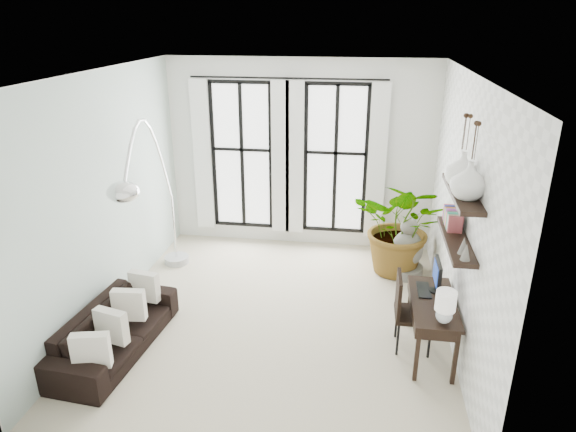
% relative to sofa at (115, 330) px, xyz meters
% --- Properties ---
extents(floor, '(5.00, 5.00, 0.00)m').
position_rel_sofa_xyz_m(floor, '(1.80, 1.00, -0.28)').
color(floor, beige).
rests_on(floor, ground).
extents(ceiling, '(5.00, 5.00, 0.00)m').
position_rel_sofa_xyz_m(ceiling, '(1.80, 1.00, 2.92)').
color(ceiling, white).
rests_on(ceiling, wall_back).
extents(wall_left, '(0.00, 5.00, 5.00)m').
position_rel_sofa_xyz_m(wall_left, '(-0.45, 1.00, 1.32)').
color(wall_left, silver).
rests_on(wall_left, floor).
extents(wall_right, '(0.00, 5.00, 5.00)m').
position_rel_sofa_xyz_m(wall_right, '(4.05, 1.00, 1.32)').
color(wall_right, white).
rests_on(wall_right, floor).
extents(wall_back, '(4.50, 0.00, 4.50)m').
position_rel_sofa_xyz_m(wall_back, '(1.80, 3.50, 1.32)').
color(wall_back, white).
rests_on(wall_back, floor).
extents(windows, '(3.26, 0.13, 2.65)m').
position_rel_sofa_xyz_m(windows, '(1.60, 3.43, 1.28)').
color(windows, white).
rests_on(windows, wall_back).
extents(wall_shelves, '(0.25, 1.30, 0.60)m').
position_rel_sofa_xyz_m(wall_shelves, '(3.91, 0.54, 1.45)').
color(wall_shelves, black).
rests_on(wall_shelves, wall_right).
extents(sofa, '(0.92, 1.98, 0.56)m').
position_rel_sofa_xyz_m(sofa, '(0.00, 0.00, 0.00)').
color(sofa, black).
rests_on(sofa, floor).
extents(throw_pillows, '(0.40, 1.52, 0.40)m').
position_rel_sofa_xyz_m(throw_pillows, '(0.10, 0.00, 0.22)').
color(throw_pillows, silver).
rests_on(throw_pillows, sofa).
extents(plant, '(1.75, 1.64, 1.56)m').
position_rel_sofa_xyz_m(plant, '(3.51, 2.58, 0.50)').
color(plant, '#2D7228').
rests_on(plant, floor).
extents(desk, '(0.51, 1.20, 1.11)m').
position_rel_sofa_xyz_m(desk, '(3.75, 0.45, 0.40)').
color(desk, black).
rests_on(desk, floor).
extents(desk_chair, '(0.46, 0.46, 0.97)m').
position_rel_sofa_xyz_m(desk_chair, '(3.47, 0.58, 0.27)').
color(desk_chair, black).
rests_on(desk_chair, floor).
extents(arc_lamp, '(0.77, 2.70, 2.64)m').
position_rel_sofa_xyz_m(arc_lamp, '(0.10, 1.20, 1.78)').
color(arc_lamp, silver).
rests_on(arc_lamp, floor).
extents(buddha, '(0.53, 0.53, 0.96)m').
position_rel_sofa_xyz_m(buddha, '(3.60, 2.49, 0.12)').
color(buddha, slate).
rests_on(buddha, floor).
extents(vase_a, '(0.37, 0.37, 0.38)m').
position_rel_sofa_xyz_m(vase_a, '(3.91, 0.26, 1.99)').
color(vase_a, white).
rests_on(vase_a, shelf_upper).
extents(vase_b, '(0.37, 0.37, 0.38)m').
position_rel_sofa_xyz_m(vase_b, '(3.91, 0.66, 1.99)').
color(vase_b, white).
rests_on(vase_b, shelf_upper).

